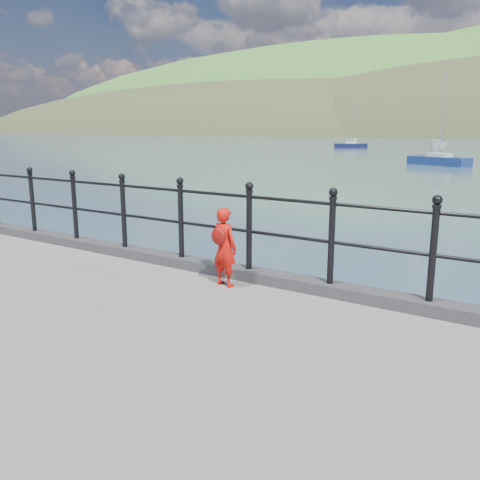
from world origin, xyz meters
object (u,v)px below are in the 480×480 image
Objects in this scene: railing at (213,216)px; sailboat_left at (351,146)px; launch_white at (437,147)px; sailboat_port at (439,161)px; child at (224,246)px.

railing is 73.16m from sailboat_left.
sailboat_left is at bearing 142.55° from launch_white.
sailboat_port is at bearing 98.06° from railing.
sailboat_left is at bearing 145.55° from sailboat_port.
railing is 3.82× the size of launch_white.
child is at bearing -100.77° from sailboat_left.
railing is at bearing -59.44° from sailboat_port.
child is at bearing -78.51° from launch_white.
launch_white is at bearing 125.82° from sailboat_port.
launch_white is at bearing 99.72° from railing.
sailboat_port is at bearing -87.93° from sailboat_left.
launch_white is (-10.15, 56.86, -0.62)m from child.
sailboat_left is (-15.30, 12.31, -0.58)m from launch_white.
sailboat_left is (-24.97, 68.75, -1.48)m from railing.
sailboat_port reaches higher than launch_white.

